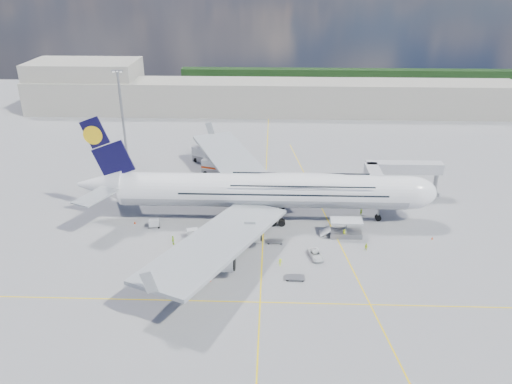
{
  "coord_description": "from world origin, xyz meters",
  "views": [
    {
      "loc": [
        1.72,
        -87.63,
        51.33
      ],
      "look_at": [
        -1.68,
        8.0,
        7.3
      ],
      "focal_mm": 35.0,
      "sensor_mm": 36.0,
      "label": 1
    }
  ],
  "objects_px": {
    "dolly_nose_near": "(275,241)",
    "dolly_row_a": "(165,263)",
    "service_van": "(316,255)",
    "crew_loader": "(366,247)",
    "cone_wing_left_inner": "(265,186)",
    "crew_tug": "(280,262)",
    "dolly_row_c": "(193,233)",
    "dolly_row_b": "(202,276)",
    "catering_truck_outer": "(205,155)",
    "catering_truck_inner": "(215,168)",
    "airliner": "(265,190)",
    "cone_wing_right_outer": "(210,280)",
    "cargo_loader": "(345,230)",
    "dolly_back": "(154,223)",
    "dolly_nose_far": "(295,277)",
    "crew_van": "(344,234)",
    "cone_tail": "(135,222)",
    "crew_wing": "(173,240)",
    "jet_bridge": "(393,173)",
    "cone_nose": "(432,238)",
    "light_mast": "(122,115)",
    "baggage_tug": "(207,234)",
    "cone_wing_left_outer": "(224,165)",
    "crew_nose": "(361,211)",
    "cone_wing_right_inner": "(225,241)"
  },
  "relations": [
    {
      "from": "dolly_row_b",
      "to": "catering_truck_outer",
      "type": "height_order",
      "value": "catering_truck_outer"
    },
    {
      "from": "dolly_row_c",
      "to": "catering_truck_inner",
      "type": "distance_m",
      "value": 33.71
    },
    {
      "from": "dolly_nose_far",
      "to": "dolly_nose_near",
      "type": "bearing_deg",
      "value": 108.86
    },
    {
      "from": "dolly_nose_far",
      "to": "crew_loader",
      "type": "distance_m",
      "value": 17.49
    },
    {
      "from": "dolly_nose_near",
      "to": "dolly_row_a",
      "type": "bearing_deg",
      "value": -152.56
    },
    {
      "from": "cone_wing_left_inner",
      "to": "dolly_row_a",
      "type": "bearing_deg",
      "value": -116.16
    },
    {
      "from": "crew_tug",
      "to": "cone_wing_left_inner",
      "type": "relative_size",
      "value": 3.09
    },
    {
      "from": "dolly_row_b",
      "to": "crew_loader",
      "type": "height_order",
      "value": "crew_loader"
    },
    {
      "from": "catering_truck_inner",
      "to": "crew_tug",
      "type": "distance_m",
      "value": 46.79
    },
    {
      "from": "service_van",
      "to": "crew_loader",
      "type": "distance_m",
      "value": 10.45
    },
    {
      "from": "crew_tug",
      "to": "dolly_row_b",
      "type": "bearing_deg",
      "value": -177.27
    },
    {
      "from": "dolly_row_a",
      "to": "service_van",
      "type": "height_order",
      "value": "service_van"
    },
    {
      "from": "cone_nose",
      "to": "cone_wing_right_outer",
      "type": "bearing_deg",
      "value": -159.5
    },
    {
      "from": "crew_loader",
      "to": "crew_wing",
      "type": "bearing_deg",
      "value": -156.97
    },
    {
      "from": "dolly_row_c",
      "to": "crew_tug",
      "type": "bearing_deg",
      "value": -46.93
    },
    {
      "from": "cone_nose",
      "to": "cone_wing_left_outer",
      "type": "relative_size",
      "value": 0.87
    },
    {
      "from": "catering_truck_outer",
      "to": "service_van",
      "type": "distance_m",
      "value": 56.62
    },
    {
      "from": "light_mast",
      "to": "dolly_back",
      "type": "relative_size",
      "value": 8.49
    },
    {
      "from": "baggage_tug",
      "to": "cone_wing_right_inner",
      "type": "relative_size",
      "value": 6.28
    },
    {
      "from": "cargo_loader",
      "to": "dolly_back",
      "type": "relative_size",
      "value": 2.84
    },
    {
      "from": "dolly_row_c",
      "to": "baggage_tug",
      "type": "height_order",
      "value": "dolly_row_c"
    },
    {
      "from": "cargo_loader",
      "to": "cone_tail",
      "type": "relative_size",
      "value": 15.59
    },
    {
      "from": "light_mast",
      "to": "dolly_nose_far",
      "type": "bearing_deg",
      "value": -51.61
    },
    {
      "from": "airliner",
      "to": "crew_tug",
      "type": "xyz_separation_m",
      "value": [
        3.16,
        -18.97,
        -6.07
      ]
    },
    {
      "from": "cargo_loader",
      "to": "crew_van",
      "type": "bearing_deg",
      "value": -105.11
    },
    {
      "from": "jet_bridge",
      "to": "catering_truck_outer",
      "type": "height_order",
      "value": "jet_bridge"
    },
    {
      "from": "jet_bridge",
      "to": "cone_nose",
      "type": "bearing_deg",
      "value": -75.84
    },
    {
      "from": "dolly_row_c",
      "to": "crew_loader",
      "type": "height_order",
      "value": "dolly_row_c"
    },
    {
      "from": "light_mast",
      "to": "crew_nose",
      "type": "xyz_separation_m",
      "value": [
        61.71,
        -32.54,
        -12.34
      ]
    },
    {
      "from": "dolly_row_c",
      "to": "crew_loader",
      "type": "distance_m",
      "value": 34.93
    },
    {
      "from": "dolly_row_a",
      "to": "crew_tug",
      "type": "bearing_deg",
      "value": 6.22
    },
    {
      "from": "baggage_tug",
      "to": "crew_tug",
      "type": "xyz_separation_m",
      "value": [
        14.83,
        -10.04,
        -0.01
      ]
    },
    {
      "from": "dolly_nose_far",
      "to": "crew_tug",
      "type": "height_order",
      "value": "crew_tug"
    },
    {
      "from": "cone_wing_left_inner",
      "to": "cone_wing_left_outer",
      "type": "bearing_deg",
      "value": 130.8
    },
    {
      "from": "dolly_row_a",
      "to": "dolly_nose_far",
      "type": "xyz_separation_m",
      "value": [
        24.12,
        -3.77,
        0.04
      ]
    },
    {
      "from": "jet_bridge",
      "to": "catering_truck_inner",
      "type": "height_order",
      "value": "jet_bridge"
    },
    {
      "from": "crew_wing",
      "to": "cone_nose",
      "type": "distance_m",
      "value": 52.65
    },
    {
      "from": "dolly_row_c",
      "to": "dolly_nose_far",
      "type": "relative_size",
      "value": 0.98
    },
    {
      "from": "light_mast",
      "to": "dolly_row_c",
      "type": "bearing_deg",
      "value": -59.88
    },
    {
      "from": "catering_truck_inner",
      "to": "cone_wing_right_outer",
      "type": "bearing_deg",
      "value": -67.71
    },
    {
      "from": "cone_wing_right_outer",
      "to": "cone_nose",
      "type": "bearing_deg",
      "value": 20.5
    },
    {
      "from": "crew_wing",
      "to": "light_mast",
      "type": "bearing_deg",
      "value": 26.82
    },
    {
      "from": "cargo_loader",
      "to": "dolly_row_a",
      "type": "height_order",
      "value": "cargo_loader"
    },
    {
      "from": "cargo_loader",
      "to": "catering_truck_outer",
      "type": "xyz_separation_m",
      "value": [
        -34.07,
        40.73,
        0.84
      ]
    },
    {
      "from": "airliner",
      "to": "crew_wing",
      "type": "relative_size",
      "value": 41.01
    },
    {
      "from": "cargo_loader",
      "to": "catering_truck_inner",
      "type": "height_order",
      "value": "catering_truck_inner"
    },
    {
      "from": "catering_truck_inner",
      "to": "service_van",
      "type": "xyz_separation_m",
      "value": [
        23.8,
        -40.47,
        -1.36
      ]
    },
    {
      "from": "dolly_row_a",
      "to": "crew_wing",
      "type": "distance_m",
      "value": 7.52
    },
    {
      "from": "airliner",
      "to": "cone_wing_right_outer",
      "type": "height_order",
      "value": "airliner"
    },
    {
      "from": "crew_wing",
      "to": "crew_tug",
      "type": "height_order",
      "value": "crew_wing"
    }
  ]
}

